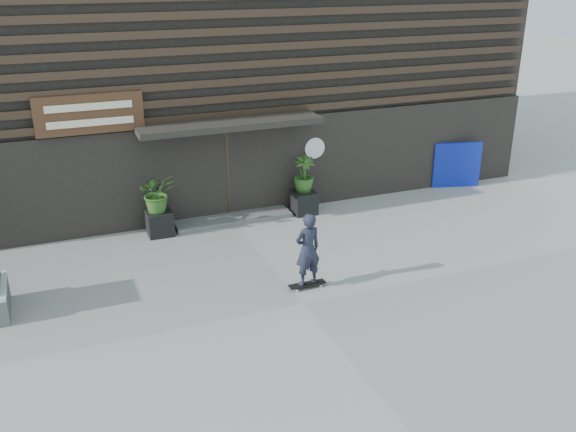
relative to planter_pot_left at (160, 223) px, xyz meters
name	(u,v)px	position (x,y,z in m)	size (l,w,h in m)	color
ground	(303,304)	(1.90, -4.40, -0.30)	(80.00, 80.00, 0.00)	gray
entrance_step	(233,218)	(1.90, 0.20, -0.24)	(3.00, 0.80, 0.12)	#4F4F4C
planter_pot_left	(160,223)	(0.00, 0.00, 0.00)	(0.60, 0.60, 0.60)	black
bamboo_left	(157,193)	(0.00, 0.00, 0.78)	(0.86, 0.75, 0.96)	#2D591E
planter_pot_right	(304,202)	(3.80, 0.00, 0.00)	(0.60, 0.60, 0.60)	black
bamboo_right	(304,174)	(3.80, 0.00, 0.78)	(0.54, 0.54, 0.96)	#2D591E
blue_tarp	(456,165)	(8.78, 0.30, 0.37)	(1.42, 0.12, 1.33)	#0B1996
building	(177,38)	(1.90, 5.56, 3.69)	(18.00, 11.00, 8.00)	black
skateboarder	(308,250)	(2.24, -3.83, 0.55)	(0.78, 0.44, 1.63)	black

